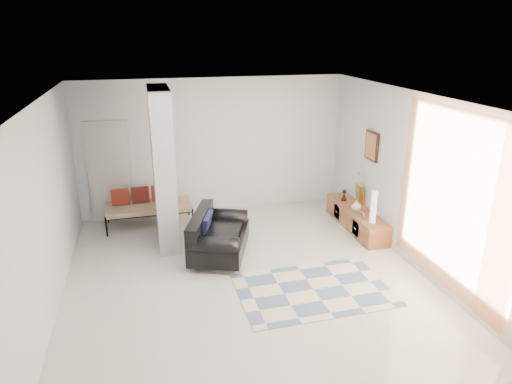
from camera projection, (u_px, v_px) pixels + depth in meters
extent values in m
plane|color=beige|center=(246.00, 277.00, 7.20)|extent=(6.00, 6.00, 0.00)
plane|color=white|center=(245.00, 98.00, 6.26)|extent=(6.00, 6.00, 0.00)
plane|color=silver|center=(213.00, 146.00, 9.47)|extent=(6.00, 0.00, 6.00)
plane|color=silver|center=(321.00, 307.00, 3.99)|extent=(6.00, 0.00, 6.00)
plane|color=silver|center=(45.00, 211.00, 6.10)|extent=(0.00, 6.00, 6.00)
plane|color=silver|center=(411.00, 180.00, 7.37)|extent=(0.00, 6.00, 6.00)
cube|color=#A9AFB0|center=(163.00, 169.00, 7.94)|extent=(0.35, 1.20, 2.80)
cube|color=silver|center=(110.00, 172.00, 9.08)|extent=(0.85, 0.06, 2.04)
plane|color=orange|center=(453.00, 202.00, 6.28)|extent=(0.00, 2.55, 2.55)
cube|color=black|center=(372.00, 146.00, 8.48)|extent=(0.04, 0.45, 0.55)
cube|color=brown|center=(356.00, 219.00, 8.92)|extent=(0.45, 1.94, 0.40)
cube|color=black|center=(356.00, 228.00, 8.48)|extent=(0.02, 0.26, 0.28)
cube|color=black|center=(337.00, 212.00, 9.27)|extent=(0.02, 0.26, 0.28)
cube|color=#F1B247|center=(360.00, 194.00, 9.08)|extent=(0.09, 0.32, 0.40)
cube|color=silver|center=(363.00, 215.00, 8.42)|extent=(0.04, 0.10, 0.12)
cylinder|color=silver|center=(194.00, 268.00, 7.37)|extent=(0.05, 0.05, 0.10)
cylinder|color=silver|center=(208.00, 237.00, 8.48)|extent=(0.05, 0.05, 0.10)
cylinder|color=silver|center=(234.00, 270.00, 7.31)|extent=(0.05, 0.05, 0.10)
cylinder|color=silver|center=(243.00, 238.00, 8.42)|extent=(0.05, 0.05, 0.10)
cube|color=black|center=(220.00, 242.00, 7.83)|extent=(1.29, 1.64, 0.30)
cube|color=black|center=(200.00, 224.00, 7.75)|extent=(0.67, 1.42, 0.36)
cylinder|color=black|center=(213.00, 245.00, 7.19)|extent=(0.86, 0.54, 0.28)
cylinder|color=black|center=(225.00, 216.00, 8.31)|extent=(0.86, 0.54, 0.28)
cube|color=black|center=(207.00, 223.00, 7.73)|extent=(0.31, 0.54, 0.31)
cylinder|color=black|center=(106.00, 227.00, 8.55)|extent=(0.04, 0.04, 0.40)
cylinder|color=black|center=(193.00, 218.00, 8.95)|extent=(0.04, 0.04, 0.40)
cylinder|color=black|center=(108.00, 214.00, 9.16)|extent=(0.04, 0.04, 0.40)
cylinder|color=black|center=(189.00, 206.00, 9.56)|extent=(0.04, 0.04, 0.40)
cube|color=beige|center=(149.00, 207.00, 8.99)|extent=(1.66, 0.71, 0.12)
cube|color=maroon|center=(120.00, 197.00, 8.93)|extent=(0.34, 0.17, 0.33)
cube|color=#581C16|center=(140.00, 195.00, 9.02)|extent=(0.34, 0.17, 0.33)
cube|color=maroon|center=(160.00, 193.00, 9.11)|extent=(0.34, 0.17, 0.33)
cube|color=beige|center=(314.00, 290.00, 6.84)|extent=(2.28, 1.54, 0.01)
cylinder|color=white|center=(374.00, 207.00, 8.15)|extent=(0.11, 0.11, 0.60)
imported|color=white|center=(356.00, 205.00, 8.75)|extent=(0.20, 0.20, 0.21)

